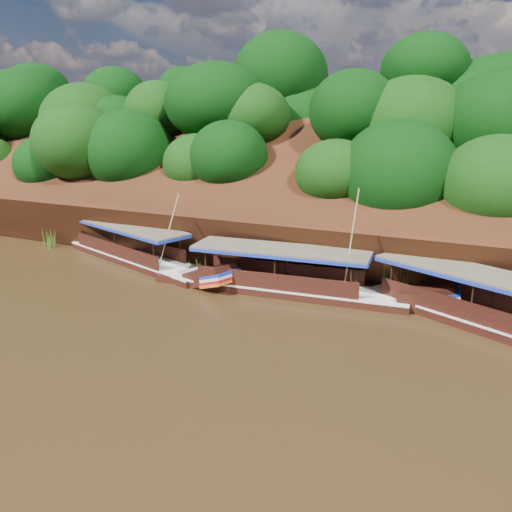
# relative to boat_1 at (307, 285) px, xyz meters

# --- Properties ---
(ground) EXTENTS (160.00, 160.00, 0.00)m
(ground) POSITION_rel_boat_1_xyz_m (-2.47, -7.15, -0.61)
(ground) COLOR black
(ground) RESTS_ON ground
(riverbank) EXTENTS (120.00, 30.06, 19.40)m
(riverbank) POSITION_rel_boat_1_xyz_m (-2.48, 15.58, 1.28)
(riverbank) COLOR black
(riverbank) RESTS_ON ground
(boat_1) EXTENTS (15.61, 3.79, 6.94)m
(boat_1) POSITION_rel_boat_1_xyz_m (0.00, 0.00, 0.00)
(boat_1) COLOR black
(boat_1) RESTS_ON ground
(boat_2) EXTENTS (16.38, 7.14, 5.87)m
(boat_2) POSITION_rel_boat_1_xyz_m (-12.34, 0.98, -0.02)
(boat_2) COLOR black
(boat_2) RESTS_ON ground
(reeds) EXTENTS (49.59, 2.47, 2.24)m
(reeds) POSITION_rel_boat_1_xyz_m (-5.28, 2.33, 0.32)
(reeds) COLOR #305F17
(reeds) RESTS_ON ground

